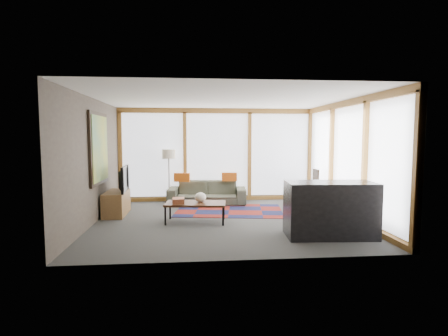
{
  "coord_description": "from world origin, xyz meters",
  "views": [
    {
      "loc": [
        -0.71,
        -7.42,
        1.79
      ],
      "look_at": [
        0.0,
        0.4,
        1.1
      ],
      "focal_mm": 28.0,
      "sensor_mm": 36.0,
      "label": 1
    }
  ],
  "objects": [
    {
      "name": "rug",
      "position": [
        0.18,
        0.96,
        0.01
      ],
      "size": [
        2.76,
        1.99,
        0.01
      ],
      "primitive_type": "cube",
      "rotation": [
        0.0,
        0.0,
        -0.15
      ],
      "color": "maroon",
      "rests_on": "ground"
    },
    {
      "name": "tv_console",
      "position": [
        -2.47,
        0.76,
        0.27
      ],
      "size": [
        0.45,
        1.09,
        0.54
      ],
      "primitive_type": "cube",
      "color": "brown",
      "rests_on": "ground"
    },
    {
      "name": "pillow_left",
      "position": [
        -0.99,
        1.9,
        0.73
      ],
      "size": [
        0.44,
        0.19,
        0.23
      ],
      "primitive_type": "cube",
      "rotation": [
        0.0,
        0.0,
        -0.17
      ],
      "color": "#BA5012",
      "rests_on": "sofa"
    },
    {
      "name": "vase",
      "position": [
        -0.55,
        -0.09,
        0.52
      ],
      "size": [
        0.27,
        0.27,
        0.21
      ],
      "primitive_type": "ellipsoid",
      "rotation": [
        0.0,
        0.0,
        -0.13
      ],
      "color": "white",
      "rests_on": "coffee_table"
    },
    {
      "name": "sofa",
      "position": [
        -0.32,
        1.95,
        0.3
      ],
      "size": [
        2.16,
        1.01,
        0.61
      ],
      "primitive_type": "imported",
      "rotation": [
        0.0,
        0.0,
        -0.09
      ],
      "color": "#36382B",
      "rests_on": "ground"
    },
    {
      "name": "coffee_table",
      "position": [
        -0.65,
        -0.13,
        0.21
      ],
      "size": [
        1.32,
        0.77,
        0.42
      ],
      "primitive_type": null,
      "rotation": [
        0.0,
        0.0,
        -0.11
      ],
      "color": "black",
      "rests_on": "ground"
    },
    {
      "name": "bookshelf",
      "position": [
        2.43,
        0.77,
        0.25
      ],
      "size": [
        0.37,
        2.03,
        0.51
      ],
      "primitive_type": null,
      "color": "black",
      "rests_on": "ground"
    },
    {
      "name": "television",
      "position": [
        -2.37,
        0.76,
        0.84
      ],
      "size": [
        0.2,
        1.03,
        0.59
      ],
      "primitive_type": "imported",
      "rotation": [
        0.0,
        0.0,
        1.63
      ],
      "color": "black",
      "rests_on": "tv_console"
    },
    {
      "name": "ground",
      "position": [
        0.0,
        0.0,
        0.0
      ],
      "size": [
        5.5,
        5.5,
        0.0
      ],
      "primitive_type": "plane",
      "color": "#31312F",
      "rests_on": "ground"
    },
    {
      "name": "room_envelope",
      "position": [
        0.49,
        0.56,
        1.54
      ],
      "size": [
        5.52,
        5.02,
        2.62
      ],
      "color": "#413631",
      "rests_on": "ground"
    },
    {
      "name": "bowl_b",
      "position": [
        2.4,
        0.57,
        0.55
      ],
      "size": [
        0.2,
        0.2,
        0.08
      ],
      "primitive_type": "ellipsoid",
      "rotation": [
        0.0,
        0.0,
        0.24
      ],
      "color": "black",
      "rests_on": "bookshelf"
    },
    {
      "name": "pillow_right",
      "position": [
        0.29,
        1.94,
        0.72
      ],
      "size": [
        0.43,
        0.17,
        0.23
      ],
      "primitive_type": "cube",
      "rotation": [
        0.0,
        0.0,
        -0.12
      ],
      "color": "#BA5012",
      "rests_on": "sofa"
    },
    {
      "name": "bowl_a",
      "position": [
        2.46,
        0.19,
        0.56
      ],
      "size": [
        0.24,
        0.24,
        0.1
      ],
      "primitive_type": "ellipsoid",
      "rotation": [
        0.0,
        0.0,
        0.2
      ],
      "color": "black",
      "rests_on": "bookshelf"
    },
    {
      "name": "shelf_picture",
      "position": [
        2.56,
        1.54,
        0.73
      ],
      "size": [
        0.06,
        0.34,
        0.44
      ],
      "primitive_type": "cube",
      "rotation": [
        0.0,
        0.0,
        0.06
      ],
      "color": "black",
      "rests_on": "bookshelf"
    },
    {
      "name": "bar_counter",
      "position": [
        1.76,
        -1.42,
        0.5
      ],
      "size": [
        1.62,
        0.84,
        0.99
      ],
      "primitive_type": "cube",
      "rotation": [
        0.0,
        0.0,
        -0.07
      ],
      "color": "black",
      "rests_on": "ground"
    },
    {
      "name": "book_stack",
      "position": [
        -1.01,
        -0.16,
        0.47
      ],
      "size": [
        0.26,
        0.31,
        0.1
      ],
      "primitive_type": "cube",
      "rotation": [
        0.0,
        0.0,
        0.04
      ],
      "color": "brown",
      "rests_on": "coffee_table"
    },
    {
      "name": "floor_lamp",
      "position": [
        -1.36,
        2.25,
        0.73
      ],
      "size": [
        0.37,
        0.37,
        1.47
      ],
      "primitive_type": null,
      "color": "#312518",
      "rests_on": "ground"
    }
  ]
}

